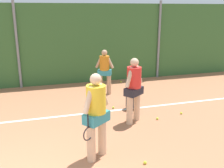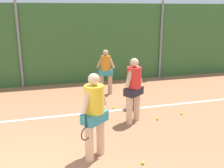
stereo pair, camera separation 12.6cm
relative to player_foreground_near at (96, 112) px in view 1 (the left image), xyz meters
The scene contains 14 objects.
ground_plane 2.26m from the player_foreground_near, 149.52° to the left, with size 31.37×31.37×0.00m, color #B2704C.
hedge_fence_backdrop 6.19m from the player_foreground_near, 106.39° to the left, with size 20.39×0.25×3.21m, color #386633.
fence_post_center 6.03m from the player_foreground_near, 106.87° to the left, with size 0.10×0.10×3.33m, color gray.
fence_post_right 7.10m from the player_foreground_near, 54.14° to the left, with size 0.10×0.10×3.33m, color gray.
court_baseline_paint 3.11m from the player_foreground_near, 126.13° to the left, with size 14.90×0.10×0.01m, color white.
player_foreground_near is the anchor object (origin of this frame).
player_midcourt 2.00m from the player_foreground_near, 47.16° to the left, with size 0.63×0.55×1.77m.
player_backcourt_far 4.22m from the player_foreground_near, 73.11° to the left, with size 0.63×0.45×1.62m.
ball_hopper 2.99m from the player_foreground_near, 55.32° to the left, with size 0.36×0.36×0.51m.
tennis_ball_2 2.67m from the player_foreground_near, 34.02° to the left, with size 0.07×0.07×0.07m, color #CCDB33.
tennis_ball_6 3.44m from the player_foreground_near, 28.15° to the left, with size 0.07×0.07×0.07m, color #CCDB33.
tennis_ball_9 1.40m from the player_foreground_near, 31.05° to the right, with size 0.07×0.07×0.07m, color #CCDB33.
tennis_ball_11 5.85m from the player_foreground_near, 66.85° to the left, with size 0.07×0.07×0.07m, color #CCDB33.
tennis_ball_13 2.95m from the player_foreground_near, 66.48° to the left, with size 0.07×0.07×0.07m, color #CCDB33.
Camera 1 is at (0.70, -3.68, 2.98)m, focal length 41.62 mm.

